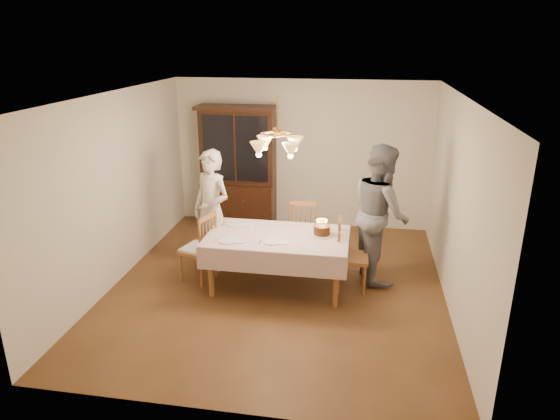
% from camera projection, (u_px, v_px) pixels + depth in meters
% --- Properties ---
extents(ground, '(5.00, 5.00, 0.00)m').
position_uv_depth(ground, '(278.00, 286.00, 6.93)').
color(ground, '#533117').
rests_on(ground, ground).
extents(room_shell, '(5.00, 5.00, 5.00)m').
position_uv_depth(room_shell, '(277.00, 176.00, 6.41)').
color(room_shell, white).
rests_on(room_shell, ground).
extents(dining_table, '(1.90, 1.10, 0.76)m').
position_uv_depth(dining_table, '(278.00, 241.00, 6.70)').
color(dining_table, brown).
rests_on(dining_table, ground).
extents(china_hutch, '(1.38, 0.54, 2.16)m').
position_uv_depth(china_hutch, '(238.00, 169.00, 8.86)').
color(china_hutch, black).
rests_on(china_hutch, ground).
extents(chair_far_side, '(0.48, 0.46, 1.00)m').
position_uv_depth(chair_far_side, '(303.00, 232.00, 7.63)').
color(chair_far_side, brown).
rests_on(chair_far_side, ground).
extents(chair_left_end, '(0.54, 0.55, 1.00)m').
position_uv_depth(chair_left_end, '(198.00, 250.00, 6.97)').
color(chair_left_end, brown).
rests_on(chair_left_end, ground).
extents(chair_right_end, '(0.43, 0.45, 1.00)m').
position_uv_depth(chair_right_end, '(351.00, 258.00, 6.74)').
color(chair_right_end, brown).
rests_on(chair_right_end, ground).
extents(elderly_woman, '(0.77, 0.68, 1.78)m').
position_uv_depth(elderly_woman, '(212.00, 210.00, 7.24)').
color(elderly_woman, silver).
rests_on(elderly_woman, ground).
extents(adult_in_grey, '(0.98, 1.11, 1.93)m').
position_uv_depth(adult_in_grey, '(380.00, 213.00, 6.91)').
color(adult_in_grey, slate).
rests_on(adult_in_grey, ground).
extents(birthday_cake, '(0.30, 0.30, 0.22)m').
position_uv_depth(birthday_cake, '(322.00, 231.00, 6.67)').
color(birthday_cake, white).
rests_on(birthday_cake, dining_table).
extents(place_setting_near_left, '(0.38, 0.23, 0.02)m').
position_uv_depth(place_setting_near_left, '(229.00, 241.00, 6.48)').
color(place_setting_near_left, white).
rests_on(place_setting_near_left, dining_table).
extents(place_setting_near_right, '(0.38, 0.23, 0.02)m').
position_uv_depth(place_setting_near_right, '(274.00, 242.00, 6.45)').
color(place_setting_near_right, white).
rests_on(place_setting_near_right, dining_table).
extents(place_setting_far_left, '(0.41, 0.26, 0.02)m').
position_uv_depth(place_setting_far_left, '(236.00, 224.00, 7.06)').
color(place_setting_far_left, white).
rests_on(place_setting_far_left, dining_table).
extents(chandelier, '(0.62, 0.62, 0.73)m').
position_uv_depth(chandelier, '(277.00, 146.00, 6.28)').
color(chandelier, '#BF8C3F').
rests_on(chandelier, ground).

